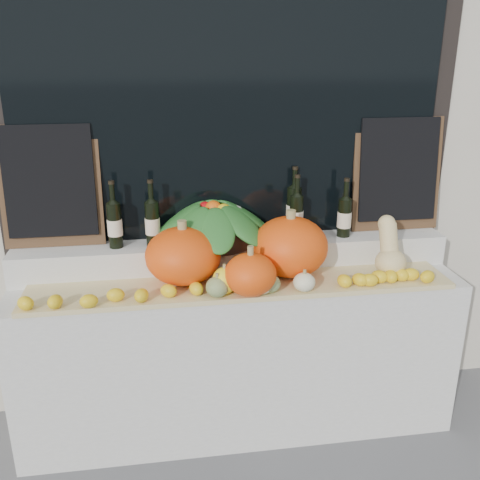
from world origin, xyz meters
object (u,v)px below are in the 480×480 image
object	(u,v)px
pumpkin_right	(290,247)
pumpkin_left	(183,256)
wine_bottle_tall	(294,210)
produce_bowl	(214,222)
butternut_squash	(390,252)

from	to	relation	value
pumpkin_right	pumpkin_left	bearing A→B (deg)	-178.53
wine_bottle_tall	produce_bowl	bearing A→B (deg)	-169.45
butternut_squash	produce_bowl	world-z (taller)	produce_bowl
produce_bowl	butternut_squash	bearing A→B (deg)	-15.38
pumpkin_left	butternut_squash	bearing A→B (deg)	-2.93
pumpkin_left	wine_bottle_tall	bearing A→B (deg)	23.60
produce_bowl	wine_bottle_tall	bearing A→B (deg)	10.55
pumpkin_left	produce_bowl	distance (m)	0.28
pumpkin_right	wine_bottle_tall	world-z (taller)	wine_bottle_tall
pumpkin_left	wine_bottle_tall	xyz separation A→B (m)	(0.62, 0.27, 0.13)
pumpkin_right	wine_bottle_tall	size ratio (longest dim) A/B	1.03
wine_bottle_tall	pumpkin_right	bearing A→B (deg)	-107.20
pumpkin_right	produce_bowl	bearing A→B (deg)	154.83
pumpkin_right	wine_bottle_tall	xyz separation A→B (m)	(0.08, 0.26, 0.12)
pumpkin_left	pumpkin_right	world-z (taller)	pumpkin_right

